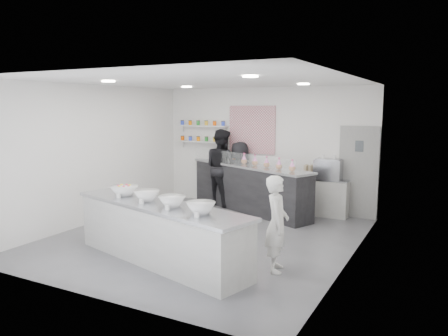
% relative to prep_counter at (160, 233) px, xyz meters
% --- Properties ---
extents(floor, '(6.00, 6.00, 0.00)m').
position_rel_prep_counter_xyz_m(floor, '(-0.01, 1.46, -0.49)').
color(floor, '#515156').
rests_on(floor, ground).
extents(ceiling, '(6.00, 6.00, 0.00)m').
position_rel_prep_counter_xyz_m(ceiling, '(-0.01, 1.46, 2.51)').
color(ceiling, white).
rests_on(ceiling, floor).
extents(back_wall, '(5.50, 0.00, 5.50)m').
position_rel_prep_counter_xyz_m(back_wall, '(-0.01, 4.46, 1.01)').
color(back_wall, white).
rests_on(back_wall, floor).
extents(left_wall, '(0.00, 6.00, 6.00)m').
position_rel_prep_counter_xyz_m(left_wall, '(-2.76, 1.46, 1.01)').
color(left_wall, white).
rests_on(left_wall, floor).
extents(right_wall, '(0.00, 6.00, 6.00)m').
position_rel_prep_counter_xyz_m(right_wall, '(2.74, 1.46, 1.01)').
color(right_wall, white).
rests_on(right_wall, floor).
extents(back_door, '(0.88, 0.04, 2.10)m').
position_rel_prep_counter_xyz_m(back_door, '(2.29, 4.43, 0.56)').
color(back_door, gray).
rests_on(back_door, floor).
extents(pattern_panel, '(1.25, 0.03, 1.20)m').
position_rel_prep_counter_xyz_m(pattern_panel, '(-0.36, 4.44, 1.46)').
color(pattern_panel, '#9F2C44').
rests_on(pattern_panel, back_wall).
extents(jar_shelf_lower, '(1.45, 0.22, 0.04)m').
position_rel_prep_counter_xyz_m(jar_shelf_lower, '(-1.76, 4.36, 1.11)').
color(jar_shelf_lower, silver).
rests_on(jar_shelf_lower, back_wall).
extents(jar_shelf_upper, '(1.45, 0.22, 0.04)m').
position_rel_prep_counter_xyz_m(jar_shelf_upper, '(-1.76, 4.36, 1.53)').
color(jar_shelf_upper, silver).
rests_on(jar_shelf_upper, back_wall).
extents(preserve_jars, '(1.45, 0.10, 0.56)m').
position_rel_prep_counter_xyz_m(preserve_jars, '(-1.76, 4.34, 1.39)').
color(preserve_jars, '#FC5700').
rests_on(preserve_jars, jar_shelf_lower).
extents(downlight_0, '(0.24, 0.24, 0.02)m').
position_rel_prep_counter_xyz_m(downlight_0, '(-1.41, 0.46, 2.49)').
color(downlight_0, white).
rests_on(downlight_0, ceiling).
extents(downlight_1, '(0.24, 0.24, 0.02)m').
position_rel_prep_counter_xyz_m(downlight_1, '(1.39, 0.46, 2.49)').
color(downlight_1, white).
rests_on(downlight_1, ceiling).
extents(downlight_2, '(0.24, 0.24, 0.02)m').
position_rel_prep_counter_xyz_m(downlight_2, '(-1.41, 3.06, 2.49)').
color(downlight_2, white).
rests_on(downlight_2, ceiling).
extents(downlight_3, '(0.24, 0.24, 0.02)m').
position_rel_prep_counter_xyz_m(downlight_3, '(1.39, 3.06, 2.49)').
color(downlight_3, white).
rests_on(downlight_3, ceiling).
extents(prep_counter, '(3.66, 1.71, 0.98)m').
position_rel_prep_counter_xyz_m(prep_counter, '(0.00, 0.00, 0.00)').
color(prep_counter, '#A6A6A1').
rests_on(prep_counter, floor).
extents(back_bar, '(3.61, 2.11, 1.13)m').
position_rel_prep_counter_xyz_m(back_bar, '(-0.18, 3.90, 0.08)').
color(back_bar, black).
rests_on(back_bar, floor).
extents(sneeze_guard, '(3.30, 1.49, 0.31)m').
position_rel_prep_counter_xyz_m(sneeze_guard, '(-0.31, 3.61, 0.80)').
color(sneeze_guard, white).
rests_on(sneeze_guard, back_bar).
extents(espresso_ledge, '(1.17, 0.37, 0.87)m').
position_rel_prep_counter_xyz_m(espresso_ledge, '(1.54, 4.24, -0.05)').
color(espresso_ledge, '#A6A6A1').
rests_on(espresso_ledge, floor).
extents(espresso_machine, '(0.60, 0.42, 0.46)m').
position_rel_prep_counter_xyz_m(espresso_machine, '(1.66, 4.24, 0.61)').
color(espresso_machine, '#93969E').
rests_on(espresso_machine, espresso_ledge).
extents(cup_stacks, '(0.24, 0.24, 0.30)m').
position_rel_prep_counter_xyz_m(cup_stacks, '(1.19, 4.24, 0.54)').
color(cup_stacks, tan).
rests_on(cup_stacks, espresso_ledge).
extents(prep_bowls, '(2.44, 1.14, 0.17)m').
position_rel_prep_counter_xyz_m(prep_bowls, '(0.00, 0.00, 0.57)').
color(prep_bowls, white).
rests_on(prep_bowls, prep_counter).
extents(label_cards, '(2.01, 0.04, 0.07)m').
position_rel_prep_counter_xyz_m(label_cards, '(0.14, -0.52, 0.52)').
color(label_cards, white).
rests_on(label_cards, prep_counter).
extents(cookie_bags, '(2.75, 1.34, 0.27)m').
position_rel_prep_counter_xyz_m(cookie_bags, '(-0.18, 3.90, 0.78)').
color(cookie_bags, '#FF6FD6').
rests_on(cookie_bags, back_bar).
extents(woman_prep, '(0.51, 0.63, 1.50)m').
position_rel_prep_counter_xyz_m(woman_prep, '(1.83, 0.53, 0.26)').
color(woman_prep, silver).
rests_on(woman_prep, floor).
extents(staff_left, '(1.17, 1.06, 1.97)m').
position_rel_prep_counter_xyz_m(staff_left, '(-1.07, 4.15, 0.50)').
color(staff_left, black).
rests_on(staff_left, floor).
extents(staff_right, '(0.94, 0.77, 1.66)m').
position_rel_prep_counter_xyz_m(staff_right, '(-0.55, 4.15, 0.34)').
color(staff_right, black).
rests_on(staff_right, floor).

